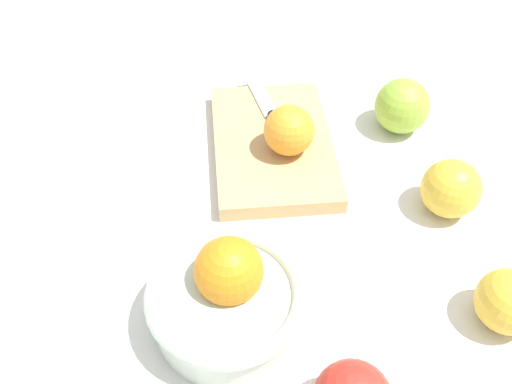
% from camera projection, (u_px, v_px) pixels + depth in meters
% --- Properties ---
extents(ground_plane, '(2.40, 2.40, 0.00)m').
position_uv_depth(ground_plane, '(351.00, 234.00, 0.68)').
color(ground_plane, silver).
extents(bowl, '(0.16, 0.16, 0.10)m').
position_uv_depth(bowl, '(227.00, 298.00, 0.57)').
color(bowl, beige).
rests_on(bowl, ground_plane).
extents(cutting_board, '(0.25, 0.17, 0.02)m').
position_uv_depth(cutting_board, '(273.00, 145.00, 0.77)').
color(cutting_board, tan).
rests_on(cutting_board, ground_plane).
extents(orange_on_board, '(0.07, 0.07, 0.07)m').
position_uv_depth(orange_on_board, '(289.00, 130.00, 0.73)').
color(orange_on_board, orange).
rests_on(orange_on_board, cutting_board).
extents(knife, '(0.15, 0.06, 0.01)m').
position_uv_depth(knife, '(270.00, 110.00, 0.80)').
color(knife, silver).
rests_on(knife, cutting_board).
extents(apple_front_left, '(0.07, 0.07, 0.07)m').
position_uv_depth(apple_front_left, '(509.00, 301.00, 0.58)').
color(apple_front_left, gold).
rests_on(apple_front_left, ground_plane).
extents(apple_front_right, '(0.07, 0.07, 0.07)m').
position_uv_depth(apple_front_right, '(451.00, 189.00, 0.68)').
color(apple_front_right, gold).
rests_on(apple_front_right, ground_plane).
extents(apple_front_right_2, '(0.08, 0.08, 0.08)m').
position_uv_depth(apple_front_right_2, '(402.00, 106.00, 0.79)').
color(apple_front_right_2, '#8EB738').
rests_on(apple_front_right_2, ground_plane).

